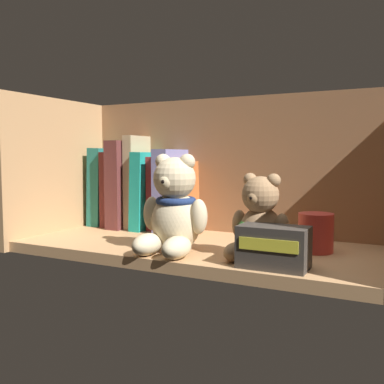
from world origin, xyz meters
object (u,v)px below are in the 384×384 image
book_6 (175,190)px  pillar_candle (316,233)px  book_5 (162,193)px  small_product_box (274,247)px  book_0 (106,187)px  teddy_bear_larger (174,211)px  book_4 (150,190)px  book_2 (129,184)px  teddy_bear_smaller (260,225)px  book_1 (117,189)px  book_3 (140,182)px  book_7 (188,197)px

book_6 → pillar_candle: (32.10, -8.19, -5.57)cm
book_5 → small_product_box: bearing=-34.3°
book_0 → teddy_bear_larger: size_ratio=1.08×
book_4 → book_6: (6.49, 0.00, 0.29)cm
book_2 → teddy_bear_larger: 30.31cm
book_2 → teddy_bear_smaller: size_ratio=1.45×
book_1 → book_3: bearing=0.0°
teddy_bear_larger → small_product_box: 18.82cm
book_3 → book_4: (2.78, 0.00, -1.84)cm
book_4 → book_5: 3.09cm
book_0 → pillar_candle: bearing=-9.1°
book_0 → book_7: (22.26, 0.00, -1.48)cm
book_2 → book_5: 9.19cm
book_2 → book_6: size_ratio=1.11×
book_1 → book_6: book_6 is taller
book_0 → book_3: book_3 is taller
book_7 → small_product_box: book_7 is taller
teddy_bear_larger → teddy_bear_smaller: teddy_bear_larger is taller
book_1 → teddy_bear_larger: (26.35, -19.51, -1.47)cm
small_product_box → book_4: bearing=148.0°
book_6 → pillar_candle: 33.59cm
book_1 → pillar_candle: (47.86, -8.19, -5.31)cm
small_product_box → book_7: bearing=139.2°
book_2 → pillar_candle: (44.55, -8.19, -6.57)cm
book_6 → teddy_bear_smaller: book_6 is taller
book_3 → book_6: (9.27, 0.00, -1.55)cm
book_1 → small_product_box: bearing=-26.3°
book_2 → teddy_bear_smaller: bearing=-24.9°
book_4 → pillar_candle: book_4 is taller
pillar_candle → small_product_box: size_ratio=0.66×
book_0 → book_7: book_0 is taller
book_1 → teddy_bear_larger: size_ratio=1.03×
book_1 → book_7: 19.05cm
book_0 → book_5: book_0 is taller
book_2 → book_4: (5.96, 0.00, -1.29)cm
book_5 → book_0: bearing=180.0°
book_4 → book_7: (9.75, 0.00, -0.99)cm
book_7 → pillar_candle: book_7 is taller
book_5 → book_2: bearing=180.0°
book_1 → book_0: bearing=180.0°
pillar_candle → book_1: bearing=170.3°
book_3 → book_7: bearing=0.0°
book_3 → teddy_bear_smaller: book_3 is taller
teddy_bear_smaller → teddy_bear_larger: bearing=-171.9°
book_4 → teddy_bear_larger: bearing=-48.8°
book_5 → teddy_bear_larger: size_ratio=0.97×
book_0 → book_2: 6.61cm
book_2 → teddy_bear_larger: bearing=-40.3°
book_6 → book_4: bearing=180.0°
book_2 → book_7: 15.87cm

